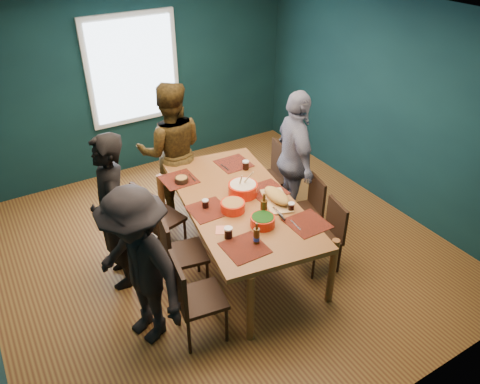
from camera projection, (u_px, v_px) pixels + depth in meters
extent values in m
cube|color=olive|center=(220.00, 250.00, 5.67)|extent=(5.00, 5.00, 0.01)
cube|color=silver|center=(213.00, 17.00, 4.23)|extent=(5.00, 5.00, 0.01)
cube|color=#0F3133|center=(386.00, 104.00, 6.04)|extent=(0.01, 5.00, 2.70)
cube|color=#0F3133|center=(134.00, 82.00, 6.75)|extent=(5.00, 0.01, 2.70)
cube|color=#0F3133|center=(397.00, 296.00, 3.14)|extent=(5.00, 0.01, 2.70)
cube|color=white|center=(133.00, 69.00, 6.63)|extent=(1.35, 0.06, 1.55)
cube|color=brown|center=(238.00, 202.00, 5.06)|extent=(1.46, 2.39, 0.06)
cylinder|color=brown|center=(250.00, 308.00, 4.33)|extent=(0.08, 0.08, 0.79)
cylinder|color=brown|center=(332.00, 271.00, 4.76)|extent=(0.08, 0.08, 0.79)
cylinder|color=brown|center=(162.00, 203.00, 5.81)|extent=(0.08, 0.08, 0.79)
cylinder|color=brown|center=(230.00, 182.00, 6.25)|extent=(0.08, 0.08, 0.79)
cube|color=black|center=(161.00, 219.00, 5.41)|extent=(0.53, 0.53, 0.04)
cube|color=black|center=(145.00, 207.00, 5.15)|extent=(0.16, 0.43, 0.48)
cylinder|color=black|center=(160.00, 250.00, 5.31)|extent=(0.03, 0.03, 0.45)
cylinder|color=black|center=(185.00, 235.00, 5.54)|extent=(0.03, 0.03, 0.45)
cylinder|color=black|center=(141.00, 236.00, 5.53)|extent=(0.03, 0.03, 0.45)
cylinder|color=black|center=(165.00, 223.00, 5.76)|extent=(0.03, 0.03, 0.45)
cube|color=black|center=(185.00, 254.00, 4.90)|extent=(0.49, 0.49, 0.04)
cube|color=black|center=(165.00, 239.00, 4.71)|extent=(0.12, 0.42, 0.46)
cylinder|color=black|center=(174.00, 286.00, 4.83)|extent=(0.03, 0.03, 0.43)
cylinder|color=black|center=(208.00, 278.00, 4.94)|extent=(0.03, 0.03, 0.43)
cylinder|color=black|center=(166.00, 264.00, 5.12)|extent=(0.03, 0.03, 0.43)
cylinder|color=black|center=(198.00, 257.00, 5.22)|extent=(0.03, 0.03, 0.43)
cube|color=black|center=(201.00, 299.00, 4.34)|extent=(0.49, 0.49, 0.04)
cube|color=black|center=(179.00, 284.00, 4.14)|extent=(0.11, 0.43, 0.47)
cylinder|color=black|center=(189.00, 337.00, 4.27)|extent=(0.03, 0.03, 0.44)
cylinder|color=black|center=(227.00, 325.00, 4.39)|extent=(0.03, 0.03, 0.44)
cylinder|color=black|center=(178.00, 309.00, 4.56)|extent=(0.03, 0.03, 0.44)
cylinder|color=black|center=(213.00, 299.00, 4.67)|extent=(0.03, 0.03, 0.44)
cube|color=black|center=(266.00, 179.00, 6.19)|extent=(0.48, 0.48, 0.04)
cube|color=black|center=(280.00, 160.00, 6.12)|extent=(0.10, 0.43, 0.46)
cylinder|color=black|center=(259.00, 204.00, 6.11)|extent=(0.03, 0.03, 0.43)
cylinder|color=black|center=(284.00, 198.00, 6.23)|extent=(0.03, 0.03, 0.43)
cylinder|color=black|center=(248.00, 191.00, 6.39)|extent=(0.03, 0.03, 0.43)
cylinder|color=black|center=(272.00, 185.00, 6.51)|extent=(0.03, 0.03, 0.43)
cube|color=black|center=(303.00, 211.00, 5.65)|extent=(0.45, 0.45, 0.04)
cube|color=black|center=(317.00, 193.00, 5.58)|extent=(0.11, 0.37, 0.41)
cylinder|color=black|center=(295.00, 235.00, 5.59)|extent=(0.03, 0.03, 0.38)
cylinder|color=black|center=(319.00, 230.00, 5.68)|extent=(0.03, 0.03, 0.38)
cylinder|color=black|center=(284.00, 220.00, 5.85)|extent=(0.03, 0.03, 0.38)
cylinder|color=black|center=(308.00, 216.00, 5.94)|extent=(0.03, 0.03, 0.38)
cube|color=black|center=(321.00, 238.00, 5.20)|extent=(0.44, 0.44, 0.04)
cube|color=black|center=(337.00, 219.00, 5.13)|extent=(0.11, 0.38, 0.41)
cylinder|color=black|center=(313.00, 265.00, 5.14)|extent=(0.03, 0.03, 0.39)
cylinder|color=black|center=(339.00, 259.00, 5.23)|extent=(0.03, 0.03, 0.39)
cylinder|color=black|center=(300.00, 248.00, 5.39)|extent=(0.03, 0.03, 0.39)
cylinder|color=black|center=(325.00, 242.00, 5.49)|extent=(0.03, 0.03, 0.39)
imported|color=black|center=(113.00, 213.00, 4.79)|extent=(0.54, 0.71, 1.75)
imported|color=black|center=(171.00, 151.00, 5.90)|extent=(1.07, 0.96, 1.80)
imported|color=silver|center=(295.00, 160.00, 5.76)|extent=(0.72, 1.11, 1.76)
imported|color=black|center=(139.00, 269.00, 4.16)|extent=(0.92, 1.20, 1.65)
cylinder|color=red|center=(233.00, 207.00, 4.85)|extent=(0.26, 0.26, 0.10)
cylinder|color=olive|center=(233.00, 203.00, 4.82)|extent=(0.23, 0.23, 0.02)
cylinder|color=red|center=(243.00, 189.00, 5.11)|extent=(0.32, 0.32, 0.13)
cylinder|color=beige|center=(243.00, 185.00, 5.08)|extent=(0.28, 0.28, 0.02)
cylinder|color=tan|center=(246.00, 180.00, 5.07)|extent=(0.09, 0.18, 0.26)
cylinder|color=tan|center=(240.00, 182.00, 5.04)|extent=(0.08, 0.18, 0.26)
cylinder|color=red|center=(263.00, 221.00, 4.63)|extent=(0.25, 0.25, 0.10)
cylinder|color=#1A4711|center=(263.00, 217.00, 4.60)|extent=(0.22, 0.22, 0.02)
cube|color=#D9BC75|center=(276.00, 201.00, 5.01)|extent=(0.39, 0.54, 0.02)
ellipsoid|color=gold|center=(277.00, 196.00, 4.98)|extent=(0.30, 0.43, 0.11)
cube|color=#B0AFB6|center=(278.00, 212.00, 4.81)|extent=(0.04, 0.20, 0.00)
cylinder|color=black|center=(282.00, 217.00, 4.72)|extent=(0.03, 0.11, 0.02)
sphere|color=#205313|center=(282.00, 200.00, 4.89)|extent=(0.04, 0.04, 0.04)
sphere|color=#205313|center=(277.00, 195.00, 4.97)|extent=(0.04, 0.04, 0.04)
sphere|color=#205313|center=(271.00, 191.00, 5.05)|extent=(0.04, 0.04, 0.04)
cylinder|color=black|center=(182.00, 180.00, 5.34)|extent=(0.16, 0.16, 0.06)
cylinder|color=olive|center=(181.00, 178.00, 5.33)|extent=(0.13, 0.13, 0.02)
cylinder|color=#45280C|center=(257.00, 236.00, 4.37)|extent=(0.06, 0.06, 0.17)
cylinder|color=#45280C|center=(257.00, 226.00, 4.31)|extent=(0.02, 0.02, 0.07)
cylinder|color=#193CB4|center=(256.00, 239.00, 4.38)|extent=(0.06, 0.06, 0.04)
cylinder|color=#45280C|center=(264.00, 209.00, 4.73)|extent=(0.07, 0.07, 0.20)
cylinder|color=#45280C|center=(264.00, 197.00, 4.65)|extent=(0.03, 0.03, 0.08)
cylinder|color=black|center=(228.00, 233.00, 4.46)|extent=(0.08, 0.08, 0.11)
cylinder|color=silver|center=(228.00, 229.00, 4.43)|extent=(0.08, 0.08, 0.02)
cylinder|color=black|center=(291.00, 207.00, 4.85)|extent=(0.07, 0.07, 0.09)
cylinder|color=silver|center=(291.00, 204.00, 4.83)|extent=(0.07, 0.07, 0.01)
cylinder|color=black|center=(246.00, 165.00, 5.59)|extent=(0.08, 0.08, 0.11)
cylinder|color=silver|center=(246.00, 162.00, 5.56)|extent=(0.08, 0.08, 0.02)
cylinder|color=black|center=(205.00, 204.00, 4.90)|extent=(0.07, 0.07, 0.09)
cylinder|color=silver|center=(205.00, 201.00, 4.87)|extent=(0.07, 0.07, 0.01)
cube|color=#FB8669|center=(261.00, 190.00, 5.21)|extent=(0.15, 0.15, 0.00)
cube|color=#FB8669|center=(223.00, 230.00, 4.59)|extent=(0.19, 0.19, 0.00)
cube|color=#FB8669|center=(307.00, 225.00, 4.66)|extent=(0.18, 0.18, 0.00)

